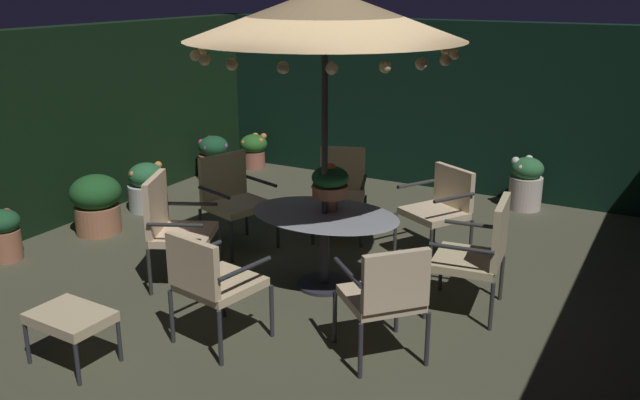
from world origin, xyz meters
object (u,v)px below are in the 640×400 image
object	(u,v)px
patio_dining_table	(325,228)
patio_chair_east	(480,249)
patio_chair_north	(211,279)
patio_chair_south	(341,187)
centerpiece_planter	(330,183)
patio_chair_southeast	(441,204)
patio_chair_northeast	(386,293)
patio_umbrella	(325,14)
potted_plant_back_center	(97,203)
potted_plant_right_near	(526,183)
potted_plant_front_corner	(214,157)
patio_chair_southwest	(232,195)
ottoman_footrest	(71,319)
potted_plant_left_far	(254,149)
patio_chair_west	(173,222)
potted_plant_back_right	(4,233)
potted_plant_back_left	(147,187)

from	to	relation	value
patio_dining_table	patio_chair_east	world-z (taller)	patio_chair_east
patio_chair_north	patio_chair_south	size ratio (longest dim) A/B	0.97
centerpiece_planter	patio_chair_southeast	distance (m)	1.39
patio_dining_table	centerpiece_planter	bearing A→B (deg)	92.49
patio_chair_northeast	patio_umbrella	bearing A→B (deg)	137.27
patio_chair_east	potted_plant_back_center	world-z (taller)	patio_chair_east
potted_plant_right_near	potted_plant_front_corner	bearing A→B (deg)	-169.74
patio_chair_northeast	patio_chair_southwest	size ratio (longest dim) A/B	0.95
ottoman_footrest	potted_plant_left_far	xyz separation A→B (m)	(-2.02, 5.43, -0.07)
potted_plant_left_far	patio_chair_east	bearing A→B (deg)	-34.94
patio_chair_east	potted_plant_right_near	bearing A→B (deg)	95.48
centerpiece_planter	patio_chair_north	world-z (taller)	centerpiece_planter
potted_plant_left_far	patio_chair_west	bearing A→B (deg)	-66.08
ottoman_footrest	patio_chair_south	bearing A→B (deg)	81.89
patio_chair_east	potted_plant_left_far	size ratio (longest dim) A/B	1.97
patio_chair_west	potted_plant_back_right	size ratio (longest dim) A/B	1.91
patio_chair_east	patio_chair_southeast	distance (m)	1.28
ottoman_footrest	potted_plant_back_center	world-z (taller)	potted_plant_back_center
patio_dining_table	potted_plant_left_far	size ratio (longest dim) A/B	2.75
patio_chair_south	patio_chair_southwest	xyz separation A→B (m)	(-0.85, -0.91, 0.03)
centerpiece_planter	ottoman_footrest	bearing A→B (deg)	-114.02
patio_umbrella	patio_chair_west	size ratio (longest dim) A/B	2.66
patio_chair_southeast	potted_plant_back_left	xyz separation A→B (m)	(-3.76, -0.31, -0.27)
patio_umbrella	patio_chair_southwest	xyz separation A→B (m)	(-1.36, 0.43, -1.92)
patio_chair_west	potted_plant_right_near	xyz separation A→B (m)	(2.43, 3.90, -0.27)
centerpiece_planter	ottoman_footrest	distance (m)	2.55
patio_chair_west	potted_plant_left_far	bearing A→B (deg)	113.92
patio_umbrella	patio_chair_northeast	bearing A→B (deg)	-42.73
potted_plant_back_left	potted_plant_right_near	world-z (taller)	potted_plant_right_near
patio_chair_north	patio_chair_south	bearing A→B (deg)	95.60
potted_plant_left_far	potted_plant_back_center	world-z (taller)	potted_plant_back_center
patio_chair_south	potted_plant_back_center	distance (m)	2.81
potted_plant_front_corner	potted_plant_right_near	distance (m)	4.40
patio_umbrella	potted_plant_front_corner	size ratio (longest dim) A/B	4.42
centerpiece_planter	patio_chair_west	bearing A→B (deg)	-150.54
patio_umbrella	patio_chair_northeast	world-z (taller)	patio_umbrella
patio_chair_southwest	potted_plant_back_left	bearing A→B (deg)	163.75
patio_chair_southeast	ottoman_footrest	size ratio (longest dim) A/B	1.54
ottoman_footrest	potted_plant_left_far	world-z (taller)	potted_plant_left_far
patio_umbrella	patio_chair_north	distance (m)	2.41
patio_chair_northeast	potted_plant_back_right	world-z (taller)	patio_chair_northeast
patio_chair_east	potted_plant_back_left	world-z (taller)	patio_chair_east
patio_chair_south	potted_plant_back_left	size ratio (longest dim) A/B	1.61
potted_plant_back_left	potted_plant_left_far	xyz separation A→B (m)	(0.02, 2.37, -0.00)
potted_plant_back_left	potted_plant_back_right	distance (m)	1.97
patio_umbrella	patio_chair_east	distance (m)	2.41
patio_chair_southeast	potted_plant_front_corner	xyz separation A→B (m)	(-3.90, 1.27, -0.26)
potted_plant_back_right	potted_plant_right_near	distance (m)	6.13
potted_plant_front_corner	potted_plant_back_right	bearing A→B (deg)	-90.38
patio_chair_southwest	patio_chair_southeast	bearing A→B (deg)	21.08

